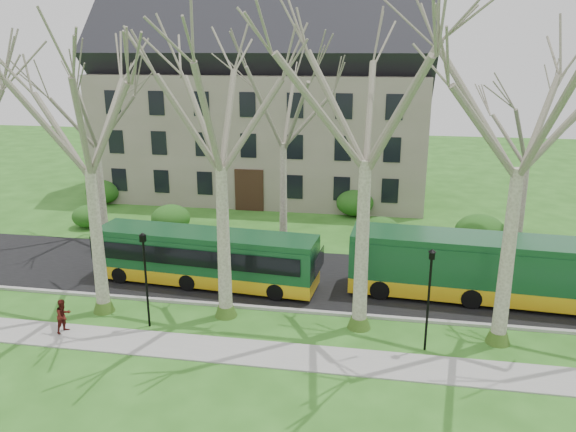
% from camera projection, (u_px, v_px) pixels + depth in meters
% --- Properties ---
extents(ground, '(120.00, 120.00, 0.00)m').
position_uv_depth(ground, '(286.00, 326.00, 25.03)').
color(ground, '#295D1A').
rests_on(ground, ground).
extents(sidewalk, '(70.00, 2.00, 0.06)m').
position_uv_depth(sidewalk, '(275.00, 355.00, 22.66)').
color(sidewalk, gray).
rests_on(sidewalk, ground).
extents(road, '(80.00, 8.00, 0.06)m').
position_uv_depth(road, '(303.00, 278.00, 30.21)').
color(road, black).
rests_on(road, ground).
extents(curb, '(80.00, 0.25, 0.14)m').
position_uv_depth(curb, '(291.00, 310.00, 26.42)').
color(curb, '#A5A39E').
rests_on(curb, ground).
extents(building, '(26.50, 12.20, 16.00)m').
position_uv_depth(building, '(265.00, 97.00, 46.36)').
color(building, gray).
rests_on(building, ground).
extents(tree_row_verge, '(49.00, 7.00, 14.00)m').
position_uv_depth(tree_row_verge, '(287.00, 171.00, 23.30)').
color(tree_row_verge, gray).
rests_on(tree_row_verge, ground).
extents(tree_row_far, '(33.00, 7.00, 12.00)m').
position_uv_depth(tree_row_far, '(296.00, 150.00, 33.91)').
color(tree_row_far, gray).
rests_on(tree_row_far, ground).
extents(lamp_row, '(36.22, 0.22, 4.30)m').
position_uv_depth(lamp_row, '(281.00, 282.00, 23.35)').
color(lamp_row, black).
rests_on(lamp_row, ground).
extents(hedges, '(30.60, 8.60, 2.00)m').
position_uv_depth(hedges, '(255.00, 213.00, 38.72)').
color(hedges, '#1F4E16').
rests_on(hedges, ground).
extents(bus_lead, '(11.77, 3.36, 2.90)m').
position_uv_depth(bus_lead, '(206.00, 257.00, 29.11)').
color(bus_lead, '#144624').
rests_on(bus_lead, road).
extents(bus_follow, '(13.18, 3.53, 3.26)m').
position_uv_depth(bus_follow, '(486.00, 268.00, 27.23)').
color(bus_follow, '#144624').
rests_on(bus_follow, road).
extents(pedestrian_b, '(0.79, 0.88, 1.51)m').
position_uv_depth(pedestrian_b, '(64.00, 316.00, 24.25)').
color(pedestrian_b, '#4F1612').
rests_on(pedestrian_b, sidewalk).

